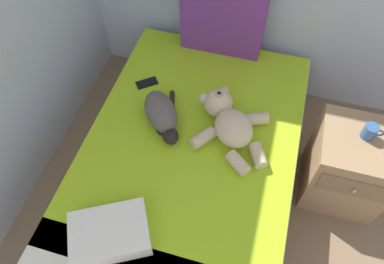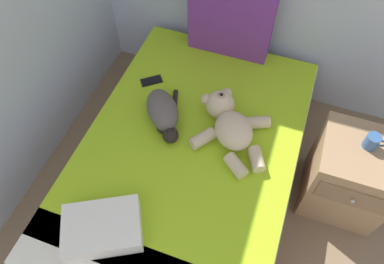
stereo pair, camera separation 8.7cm
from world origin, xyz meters
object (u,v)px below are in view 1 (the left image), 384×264
(bed, at_px, (191,164))
(mug, at_px, (370,132))
(throw_pillow, at_px, (110,234))
(patterned_cushion, at_px, (223,19))
(cat, at_px, (162,114))
(cell_phone, at_px, (147,83))
(teddy_bear, at_px, (229,122))
(nightstand, at_px, (348,167))

(bed, relative_size, mug, 16.66)
(throw_pillow, relative_size, mug, 3.33)
(mug, bearing_deg, patterned_cushion, 148.32)
(patterned_cushion, xyz_separation_m, mug, (1.03, -0.64, -0.09))
(cat, xyz_separation_m, cell_phone, (-0.21, 0.28, -0.07))
(cell_phone, distance_m, mug, 1.46)
(bed, xyz_separation_m, teddy_bear, (0.20, 0.17, 0.33))
(teddy_bear, xyz_separation_m, mug, (0.81, 0.09, 0.08))
(patterned_cushion, distance_m, nightstand, 1.31)
(teddy_bear, relative_size, throw_pillow, 1.44)
(cat, bearing_deg, mug, 6.43)
(bed, relative_size, teddy_bear, 3.48)
(bed, relative_size, cell_phone, 12.44)
(throw_pillow, height_order, mug, mug)
(nightstand, bearing_deg, cat, -175.37)
(teddy_bear, distance_m, cell_phone, 0.68)
(patterned_cushion, xyz_separation_m, cell_phone, (-0.41, -0.50, -0.26))
(cell_phone, xyz_separation_m, nightstand, (1.44, -0.18, -0.19))
(cat, bearing_deg, teddy_bear, 6.26)
(nightstand, bearing_deg, teddy_bear, -176.23)
(cat, distance_m, teddy_bear, 0.43)
(cat, bearing_deg, nightstand, 4.63)
(teddy_bear, height_order, throw_pillow, teddy_bear)
(mug, bearing_deg, bed, -165.34)
(cat, distance_m, throw_pillow, 0.80)
(patterned_cushion, bearing_deg, cat, -104.73)
(bed, distance_m, cat, 0.41)
(bed, bearing_deg, patterned_cushion, 91.32)
(teddy_bear, height_order, mug, mug)
(cell_phone, relative_size, mug, 1.34)
(patterned_cushion, relative_size, cat, 1.37)
(teddy_bear, xyz_separation_m, cell_phone, (-0.63, 0.23, -0.08))
(cat, height_order, teddy_bear, teddy_bear)
(cat, xyz_separation_m, mug, (1.24, 0.14, 0.10))
(cat, xyz_separation_m, nightstand, (1.23, 0.10, -0.25))
(cat, distance_m, nightstand, 1.26)
(patterned_cushion, height_order, mug, patterned_cushion)
(patterned_cushion, relative_size, teddy_bear, 1.02)
(throw_pillow, bearing_deg, mug, 37.00)
(cell_phone, height_order, mug, mug)
(bed, xyz_separation_m, patterned_cushion, (-0.02, 0.90, 0.50))
(mug, bearing_deg, cat, -173.57)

